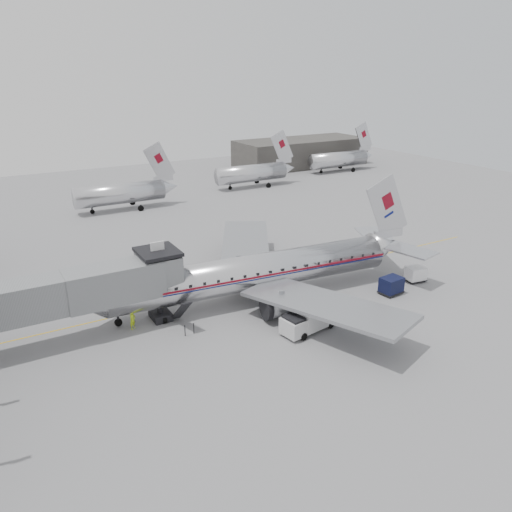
{
  "coord_description": "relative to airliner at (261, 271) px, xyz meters",
  "views": [
    {
      "loc": [
        -21.83,
        -35.19,
        20.95
      ],
      "look_at": [
        1.82,
        5.78,
        3.2
      ],
      "focal_mm": 35.0,
      "sensor_mm": 36.0,
      "label": 1
    }
  ],
  "objects": [
    {
      "name": "ground",
      "position": [
        -0.69,
        -2.94,
        -2.78
      ],
      "size": [
        160.0,
        160.0,
        0.0
      ],
      "primitive_type": "plane",
      "color": "slate",
      "rests_on": "ground"
    },
    {
      "name": "airliner",
      "position": [
        0.0,
        0.0,
        0.0
      ],
      "size": [
        34.88,
        32.2,
        11.03
      ],
      "rotation": [
        0.0,
        0.0,
        -0.09
      ],
      "color": "silver",
      "rests_on": "ground"
    },
    {
      "name": "distant_aircraft_near",
      "position": [
        -2.49,
        39.06,
        -0.04
      ],
      "size": [
        16.39,
        3.2,
        10.26
      ],
      "color": "silver",
      "rests_on": "ground"
    },
    {
      "name": "distant_aircraft_far",
      "position": [
        47.51,
        47.06,
        -0.04
      ],
      "size": [
        16.39,
        3.2,
        10.26
      ],
      "color": "silver",
      "rests_on": "ground"
    },
    {
      "name": "apron_line",
      "position": [
        2.31,
        3.06,
        -2.77
      ],
      "size": [
        60.0,
        0.15,
        0.01
      ],
      "primitive_type": "cube",
      "rotation": [
        0.0,
        0.0,
        1.57
      ],
      "color": "gold",
      "rests_on": "ground"
    },
    {
      "name": "ramp_worker",
      "position": [
        -12.69,
        0.06,
        -1.93
      ],
      "size": [
        0.74,
        0.69,
        1.7
      ],
      "primitive_type": "imported",
      "rotation": [
        0.0,
        0.0,
        0.64
      ],
      "color": "#A9CF18",
      "rests_on": "ground"
    },
    {
      "name": "baggage_cart_white",
      "position": [
        16.13,
        -4.69,
        -1.94
      ],
      "size": [
        2.2,
        1.79,
        1.58
      ],
      "rotation": [
        0.0,
        0.0,
        -0.14
      ],
      "color": "white",
      "rests_on": "ground"
    },
    {
      "name": "hangar",
      "position": [
        44.31,
        57.06,
        0.22
      ],
      "size": [
        30.0,
        12.0,
        6.0
      ],
      "primitive_type": "cube",
      "color": "#393633",
      "rests_on": "ground"
    },
    {
      "name": "baggage_cart_navy",
      "position": [
        11.65,
        -5.74,
        -1.85
      ],
      "size": [
        2.36,
        1.89,
        1.74
      ],
      "rotation": [
        0.0,
        0.0,
        0.1
      ],
      "color": "black",
      "rests_on": "ground"
    },
    {
      "name": "jet_bridge",
      "position": [
        -17.36,
        0.73,
        1.4
      ],
      "size": [
        21.0,
        6.2,
        7.1
      ],
      "color": "slate",
      "rests_on": "ground"
    },
    {
      "name": "service_van",
      "position": [
        0.3,
        -7.7,
        -1.5
      ],
      "size": [
        5.39,
        2.76,
        2.42
      ],
      "rotation": [
        0.0,
        0.0,
        0.16
      ],
      "color": "silver",
      "rests_on": "ground"
    },
    {
      "name": "distant_aircraft_mid",
      "position": [
        23.51,
        43.06,
        -0.04
      ],
      "size": [
        16.39,
        3.2,
        10.26
      ],
      "color": "silver",
      "rests_on": "ground"
    }
  ]
}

